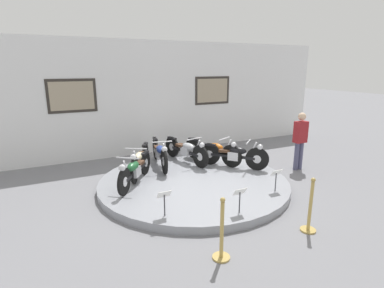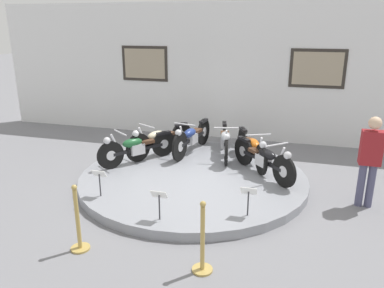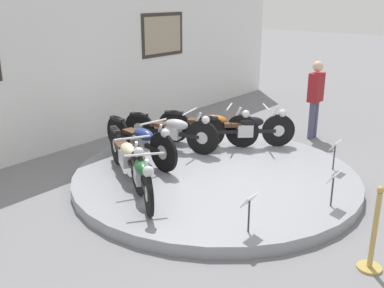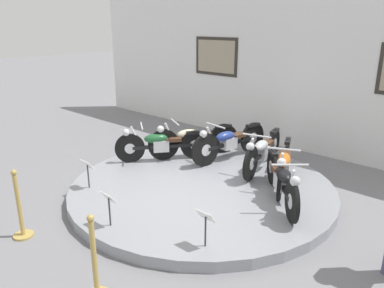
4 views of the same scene
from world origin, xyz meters
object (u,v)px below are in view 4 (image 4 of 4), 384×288
Objects in this scene: motorcycle_silver at (263,150)px; motorcycle_orange at (284,164)px; motorcycle_blue at (229,141)px; stanchion_post_right_of_entry at (95,270)px; motorcycle_cream at (192,139)px; motorcycle_black at (282,179)px; stanchion_post_left_of_entry at (20,215)px; info_placard_front_centre at (109,202)px; info_placard_front_right at (206,221)px; motorcycle_green at (161,143)px; info_placard_front_left at (88,168)px.

motorcycle_silver is 0.77m from motorcycle_orange.
motorcycle_blue is 1.96× the size of stanchion_post_right_of_entry.
motorcycle_cream is 1.75× the size of stanchion_post_right_of_entry.
motorcycle_orange reaches higher than motorcycle_black.
motorcycle_blue is at bearing 82.96° from stanchion_post_left_of_entry.
motorcycle_orange reaches higher than info_placard_front_centre.
info_placard_front_right is (1.74, -2.79, -0.03)m from motorcycle_blue.
info_placard_front_right is at bearing 21.08° from info_placard_front_centre.
motorcycle_cream is 1.20× the size of motorcycle_black.
motorcycle_cream is at bearing 63.76° from motorcycle_green.
stanchion_post_left_of_entry is (-2.32, -3.15, -0.21)m from motorcycle_black.
motorcycle_cream is at bearing -165.92° from motorcycle_silver.
info_placard_front_centre is 0.50× the size of stanchion_post_left_of_entry.
stanchion_post_right_of_entry is (-0.48, -3.15, -0.21)m from motorcycle_black.
motorcycle_orange is 3.58× the size of info_placard_front_left.
stanchion_post_left_of_entry is at bearing -126.41° from motorcycle_black.
info_placard_front_right is at bearing -84.18° from motorcycle_orange.
info_placard_front_left is at bearing -122.04° from motorcycle_silver.
motorcycle_black is at bearing 81.33° from stanchion_post_right_of_entry.
motorcycle_blue is 1.96× the size of stanchion_post_left_of_entry.
info_placard_front_right is (1.33, 0.51, 0.00)m from info_placard_front_centre.
motorcycle_cream reaches higher than info_placard_front_right.
stanchion_post_right_of_entry is at bearing -42.87° from info_placard_front_centre.
motorcycle_silver is at bearing 72.21° from stanchion_post_left_of_entry.
stanchion_post_left_of_entry reaches higher than motorcycle_black.
motorcycle_cream reaches higher than info_placard_front_left.
motorcycle_silver reaches higher than motorcycle_green.
info_placard_front_centre is 1.27m from stanchion_post_right_of_entry.
stanchion_post_left_of_entry is (0.41, -1.37, -0.19)m from info_placard_front_left.
info_placard_front_centre and info_placard_front_right have the same top height.
stanchion_post_right_of_entry is (2.32, -3.15, -0.20)m from motorcycle_green.
info_placard_front_right is 2.64m from stanchion_post_left_of_entry.
info_placard_front_left is at bearing -87.82° from motorcycle_green.
info_placard_front_centre is 0.50× the size of stanchion_post_right_of_entry.
info_placard_front_centre is (-1.09, -2.92, -0.02)m from motorcycle_orange.
motorcycle_green is 3.19m from stanchion_post_left_of_entry.
info_placard_front_centre is (0.41, -3.30, -0.03)m from motorcycle_blue.
motorcycle_silver is at bearing -0.11° from motorcycle_blue.
motorcycle_green is at bearing 121.42° from info_placard_front_centre.
motorcycle_cream is 3.79m from stanchion_post_left_of_entry.
info_placard_front_centre is (1.09, -2.92, -0.03)m from motorcycle_cream.
motorcycle_black is 1.46× the size of stanchion_post_right_of_entry.
info_placard_front_centre is (-0.41, -3.30, -0.02)m from motorcycle_silver.
motorcycle_silver is 4.37m from stanchion_post_left_of_entry.
motorcycle_cream is 3.42m from info_placard_front_right.
motorcycle_silver is 1.31× the size of motorcycle_black.
info_placard_front_right is at bearing -33.06° from motorcycle_green.
motorcycle_orange is 3.41m from info_placard_front_left.
stanchion_post_right_of_entry reaches higher than info_placard_front_centre.
info_placard_front_centre is (-1.40, -2.30, -0.01)m from motorcycle_black.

